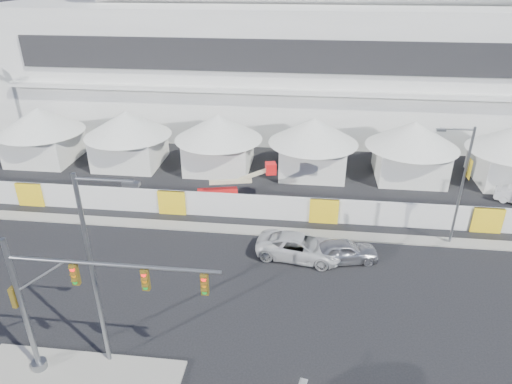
# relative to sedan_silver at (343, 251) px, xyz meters

# --- Properties ---
(ground) EXTENTS (160.00, 160.00, 0.00)m
(ground) POSITION_rel_sedan_silver_xyz_m (-7.23, -9.39, -0.79)
(ground) COLOR black
(ground) RESTS_ON ground
(stadium) EXTENTS (80.00, 24.80, 21.98)m
(stadium) POSITION_rel_sedan_silver_xyz_m (1.48, 32.11, 8.66)
(stadium) COLOR silver
(stadium) RESTS_ON ground
(tent_row) EXTENTS (53.40, 8.40, 5.40)m
(tent_row) POSITION_rel_sedan_silver_xyz_m (-6.73, 14.61, 2.36)
(tent_row) COLOR silver
(tent_row) RESTS_ON ground
(hoarding_fence) EXTENTS (70.00, 0.25, 2.00)m
(hoarding_fence) POSITION_rel_sedan_silver_xyz_m (-1.23, 5.11, 0.21)
(hoarding_fence) COLOR silver
(hoarding_fence) RESTS_ON ground
(sedan_silver) EXTENTS (2.83, 4.93, 1.58)m
(sedan_silver) POSITION_rel_sedan_silver_xyz_m (0.00, 0.00, 0.00)
(sedan_silver) COLOR #A3A3A8
(sedan_silver) RESTS_ON ground
(pickup_curb) EXTENTS (3.52, 6.18, 1.63)m
(pickup_curb) POSITION_rel_sedan_silver_xyz_m (-2.93, 0.14, 0.02)
(pickup_curb) COLOR silver
(pickup_curb) RESTS_ON ground
(traffic_mast) EXTENTS (9.71, 0.73, 7.52)m
(traffic_mast) POSITION_rel_sedan_silver_xyz_m (-13.34, -11.15, 3.52)
(traffic_mast) COLOR slate
(traffic_mast) RESTS_ON median_island
(streetlight_median) EXTENTS (2.84, 0.29, 10.28)m
(streetlight_median) POSITION_rel_sedan_silver_xyz_m (-11.90, -10.19, 5.26)
(streetlight_median) COLOR slate
(streetlight_median) RESTS_ON median_island
(streetlight_curb) EXTENTS (2.59, 0.58, 8.75)m
(streetlight_curb) POSITION_rel_sedan_silver_xyz_m (7.57, 3.11, 4.29)
(streetlight_curb) COLOR slate
(streetlight_curb) RESTS_ON ground
(boom_lift) EXTENTS (6.78, 2.22, 3.35)m
(boom_lift) POSITION_rel_sedan_silver_xyz_m (-9.38, 7.38, 0.11)
(boom_lift) COLOR red
(boom_lift) RESTS_ON ground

